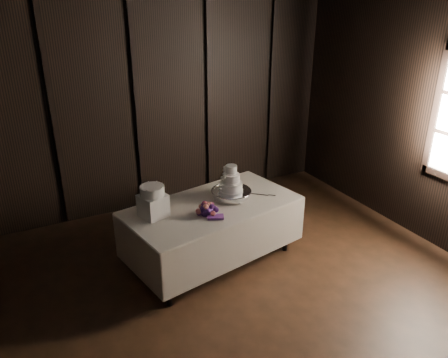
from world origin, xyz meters
TOP-DOWN VIEW (x-y plane):
  - room at (0.00, 0.00)m, footprint 6.08×7.08m
  - display_table at (0.29, 1.69)m, footprint 2.15×1.40m
  - cake_stand at (0.57, 1.75)m, footprint 0.53×0.53m
  - wedding_cake at (0.55, 1.74)m, footprint 0.30×0.27m
  - bouquet at (0.13, 1.49)m, footprint 0.41×0.47m
  - box_pedestal at (-0.39, 1.73)m, footprint 0.33×0.33m
  - small_cake at (-0.39, 1.73)m, footprint 0.32×0.32m
  - cake_knife at (0.88, 1.68)m, footprint 0.29×0.26m

SIDE VIEW (x-z plane):
  - display_table at x=0.29m, z-range 0.04..0.80m
  - cake_knife at x=0.88m, z-range 0.76..0.77m
  - cake_stand at x=0.57m, z-range 0.76..0.85m
  - bouquet at x=0.13m, z-range 0.73..0.91m
  - box_pedestal at x=-0.39m, z-range 0.76..1.01m
  - wedding_cake at x=0.55m, z-range 0.82..1.14m
  - small_cake at x=-0.39m, z-range 1.01..1.11m
  - room at x=0.00m, z-range -0.04..3.04m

